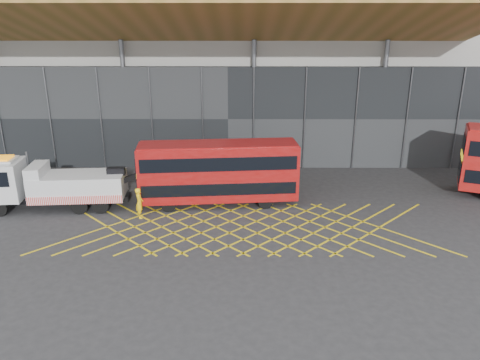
{
  "coord_description": "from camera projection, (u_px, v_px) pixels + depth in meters",
  "views": [
    {
      "loc": [
        3.16,
        -24.92,
        11.79
      ],
      "look_at": [
        3.0,
        1.5,
        2.4
      ],
      "focal_mm": 35.0,
      "sensor_mm": 36.0,
      "label": 1
    }
  ],
  "objects": [
    {
      "name": "worker",
      "position": [
        139.0,
        203.0,
        28.42
      ],
      "size": [
        0.63,
        0.8,
        1.91
      ],
      "primitive_type": "imported",
      "rotation": [
        0.0,
        0.0,
        1.85
      ],
      "color": "yellow",
      "rests_on": "ground_plane"
    },
    {
      "name": "ground_plane",
      "position": [
        189.0,
        227.0,
        27.45
      ],
      "size": [
        120.0,
        120.0,
        0.0
      ],
      "primitive_type": "plane",
      "color": "#2A2A2C"
    },
    {
      "name": "bus_towed",
      "position": [
        218.0,
        171.0,
        30.03
      ],
      "size": [
        10.32,
        3.27,
        4.13
      ],
      "rotation": [
        0.0,
        0.0,
        0.09
      ],
      "color": "maroon",
      "rests_on": "ground_plane"
    },
    {
      "name": "road_markings",
      "position": [
        243.0,
        227.0,
        27.43
      ],
      "size": [
        23.16,
        7.16,
        0.01
      ],
      "color": "yellow",
      "rests_on": "ground_plane"
    },
    {
      "name": "recovery_truck",
      "position": [
        51.0,
        184.0,
        29.53
      ],
      "size": [
        10.23,
        3.05,
        3.55
      ],
      "rotation": [
        0.0,
        0.0,
        0.08
      ],
      "color": "black",
      "rests_on": "ground_plane"
    },
    {
      "name": "construction_building",
      "position": [
        229.0,
        47.0,
        41.76
      ],
      "size": [
        55.0,
        23.97,
        18.0
      ],
      "color": "gray",
      "rests_on": "ground_plane"
    }
  ]
}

